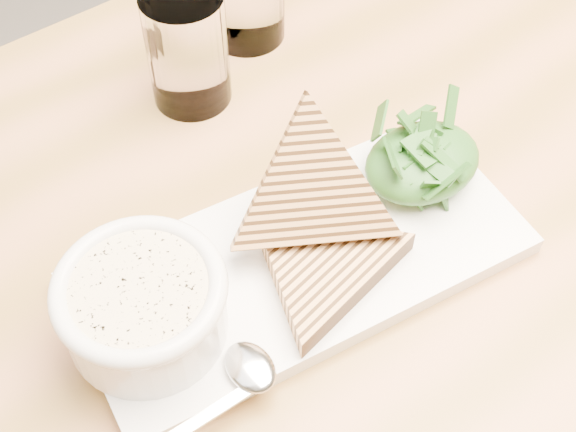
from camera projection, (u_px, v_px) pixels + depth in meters
table_top at (316, 300)px, 0.68m from camera, size 1.35×0.93×0.04m
table_leg_br at (468, 86)px, 1.37m from camera, size 0.06×0.06×0.70m
platter at (301, 262)px, 0.67m from camera, size 0.39×0.20×0.02m
soup_bowl at (145, 311)px, 0.60m from camera, size 0.12×0.12×0.05m
soup at (139, 290)px, 0.58m from camera, size 0.10×0.10×0.01m
bowl_rim at (139, 288)px, 0.57m from camera, size 0.13×0.13×0.01m
sandwich_flat at (322, 266)px, 0.64m from camera, size 0.19×0.19×0.02m
sandwich_lean at (313, 192)px, 0.63m from camera, size 0.22×0.22×0.18m
salad_base at (422, 162)px, 0.69m from camera, size 0.11×0.09×0.04m
arugula_pile at (423, 157)px, 0.69m from camera, size 0.11×0.10×0.05m
spoon_bowl at (250, 367)px, 0.59m from camera, size 0.04×0.05×0.01m
spoon_handle at (183, 431)px, 0.56m from camera, size 0.12×0.01×0.00m
glass_near at (187, 49)px, 0.75m from camera, size 0.08×0.08×0.12m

